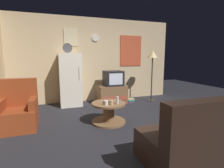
# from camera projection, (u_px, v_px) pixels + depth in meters

# --- Properties ---
(ground_plane) EXTENTS (12.00, 12.00, 0.00)m
(ground_plane) POSITION_uv_depth(u_px,v_px,m) (123.00, 128.00, 3.37)
(ground_plane) COLOR #232328
(wall_with_art) EXTENTS (5.20, 0.12, 2.59)m
(wall_with_art) POSITION_uv_depth(u_px,v_px,m) (94.00, 60.00, 5.47)
(wall_with_art) COLOR #D1B284
(wall_with_art) RESTS_ON ground_plane
(fridge) EXTENTS (0.60, 0.62, 1.77)m
(fridge) POSITION_uv_depth(u_px,v_px,m) (70.00, 80.00, 4.92)
(fridge) COLOR silver
(fridge) RESTS_ON ground_plane
(tv_stand) EXTENTS (0.84, 0.53, 0.54)m
(tv_stand) POSITION_uv_depth(u_px,v_px,m) (112.00, 94.00, 5.24)
(tv_stand) COLOR brown
(tv_stand) RESTS_ON ground_plane
(crt_tv) EXTENTS (0.54, 0.51, 0.44)m
(crt_tv) POSITION_uv_depth(u_px,v_px,m) (113.00, 78.00, 5.17)
(crt_tv) COLOR black
(crt_tv) RESTS_ON tv_stand
(standing_lamp) EXTENTS (0.32, 0.32, 1.59)m
(standing_lamp) POSITION_uv_depth(u_px,v_px,m) (153.00, 58.00, 5.33)
(standing_lamp) COLOR #332D28
(standing_lamp) RESTS_ON ground_plane
(coffee_table) EXTENTS (0.72, 0.72, 0.44)m
(coffee_table) POSITION_uv_depth(u_px,v_px,m) (109.00, 113.00, 3.65)
(coffee_table) COLOR brown
(coffee_table) RESTS_ON ground_plane
(wine_glass) EXTENTS (0.05, 0.05, 0.15)m
(wine_glass) POSITION_uv_depth(u_px,v_px,m) (117.00, 100.00, 3.52)
(wine_glass) COLOR silver
(wine_glass) RESTS_ON coffee_table
(mug_ceramic_white) EXTENTS (0.08, 0.08, 0.09)m
(mug_ceramic_white) POSITION_uv_depth(u_px,v_px,m) (106.00, 103.00, 3.43)
(mug_ceramic_white) COLOR silver
(mug_ceramic_white) RESTS_ON coffee_table
(mug_ceramic_tan) EXTENTS (0.08, 0.08, 0.09)m
(mug_ceramic_tan) POSITION_uv_depth(u_px,v_px,m) (111.00, 103.00, 3.46)
(mug_ceramic_tan) COLOR tan
(mug_ceramic_tan) RESTS_ON coffee_table
(remote_control) EXTENTS (0.15, 0.06, 0.02)m
(remote_control) POSITION_uv_depth(u_px,v_px,m) (107.00, 102.00, 3.60)
(remote_control) COLOR black
(remote_control) RESTS_ON coffee_table
(armchair) EXTENTS (0.68, 0.68, 0.96)m
(armchair) POSITION_uv_depth(u_px,v_px,m) (19.00, 111.00, 3.36)
(armchair) COLOR maroon
(armchair) RESTS_ON ground_plane
(couch) EXTENTS (1.70, 0.80, 0.92)m
(couch) POSITION_uv_depth(u_px,v_px,m) (207.00, 139.00, 2.27)
(couch) COLOR black
(couch) RESTS_ON ground_plane
(book_stack) EXTENTS (0.21, 0.18, 0.13)m
(book_stack) POSITION_uv_depth(u_px,v_px,m) (130.00, 100.00, 5.31)
(book_stack) COLOR #A65CAB
(book_stack) RESTS_ON ground_plane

